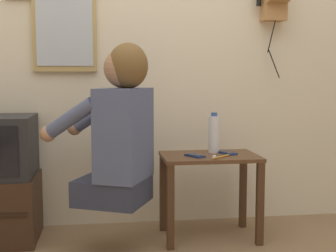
% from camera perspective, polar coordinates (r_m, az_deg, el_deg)
% --- Properties ---
extents(wall_back, '(6.80, 0.05, 2.55)m').
position_cam_1_polar(wall_back, '(3.12, -3.40, 11.53)').
color(wall_back, beige).
rests_on(wall_back, ground_plane).
extents(side_table, '(0.57, 0.38, 0.51)m').
position_cam_1_polar(side_table, '(2.84, 5.08, -5.73)').
color(side_table, '#51331E').
rests_on(side_table, ground_plane).
extents(person, '(0.62, 0.54, 0.87)m').
position_cam_1_polar(person, '(2.54, -5.98, -0.21)').
color(person, '#2D3347').
rests_on(person, ground_plane).
extents(wall_mirror, '(0.40, 0.03, 0.70)m').
position_cam_1_polar(wall_mirror, '(3.08, -12.53, 13.07)').
color(wall_mirror, tan).
extents(cell_phone_held, '(0.11, 0.14, 0.01)m').
position_cam_1_polar(cell_phone_held, '(2.75, 3.29, -3.62)').
color(cell_phone_held, navy).
rests_on(cell_phone_held, side_table).
extents(cell_phone_spare, '(0.10, 0.14, 0.01)m').
position_cam_1_polar(cell_phone_spare, '(2.86, 7.26, -3.27)').
color(cell_phone_spare, navy).
rests_on(cell_phone_spare, side_table).
extents(water_bottle, '(0.07, 0.07, 0.25)m').
position_cam_1_polar(water_bottle, '(2.90, 5.62, -0.94)').
color(water_bottle, silver).
rests_on(water_bottle, side_table).
extents(toothbrush, '(0.13, 0.12, 0.02)m').
position_cam_1_polar(toothbrush, '(2.72, 6.34, -3.75)').
color(toothbrush, orange).
rests_on(toothbrush, side_table).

